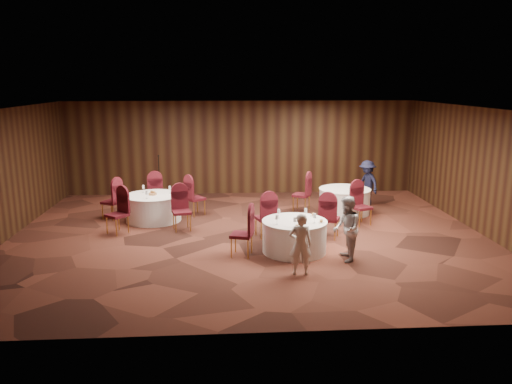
{
  "coord_description": "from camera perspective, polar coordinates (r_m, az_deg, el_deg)",
  "views": [
    {
      "loc": [
        -0.61,
        -12.13,
        3.86
      ],
      "look_at": [
        0.2,
        0.2,
        1.1
      ],
      "focal_mm": 35.0,
      "sensor_mm": 36.0,
      "label": 1
    }
  ],
  "objects": [
    {
      "name": "ground",
      "position": [
        12.74,
        -0.84,
        -5.04
      ],
      "size": [
        12.0,
        12.0,
        0.0
      ],
      "primitive_type": "plane",
      "color": "black",
      "rests_on": "ground"
    },
    {
      "name": "woman_a",
      "position": [
        10.13,
        5.1,
        -5.97
      ],
      "size": [
        0.49,
        0.34,
        1.29
      ],
      "primitive_type": "imported",
      "rotation": [
        0.0,
        0.0,
        3.07
      ],
      "color": "silver",
      "rests_on": "ground"
    },
    {
      "name": "chairs_left",
      "position": [
        14.29,
        -11.7,
        -1.27
      ],
      "size": [
        3.08,
        3.1,
        1.0
      ],
      "color": "#430D16",
      "rests_on": "ground"
    },
    {
      "name": "table_right",
      "position": [
        15.06,
        10.07,
        -0.98
      ],
      "size": [
        1.52,
        1.52,
        0.74
      ],
      "color": "white",
      "rests_on": "ground"
    },
    {
      "name": "table_left",
      "position": [
        14.33,
        -11.65,
        -1.75
      ],
      "size": [
        1.57,
        1.57,
        0.74
      ],
      "color": "white",
      "rests_on": "ground"
    },
    {
      "name": "woman_b",
      "position": [
        11.02,
        10.3,
        -4.17
      ],
      "size": [
        0.6,
        0.74,
        1.44
      ],
      "primitive_type": "imported",
      "rotation": [
        0.0,
        0.0,
        4.64
      ],
      "color": "#B2B1B6",
      "rests_on": "ground"
    },
    {
      "name": "table_main",
      "position": [
        11.53,
        4.41,
        -5.04
      ],
      "size": [
        1.49,
        1.49,
        0.74
      ],
      "color": "white",
      "rests_on": "ground"
    },
    {
      "name": "tabletop_left",
      "position": [
        14.23,
        -11.7,
        -0.0
      ],
      "size": [
        0.85,
        0.83,
        0.22
      ],
      "color": "silver",
      "rests_on": "table_left"
    },
    {
      "name": "chairs_main",
      "position": [
        12.09,
        2.77,
        -3.56
      ],
      "size": [
        2.9,
        2.0,
        1.0
      ],
      "color": "#430D16",
      "rests_on": "ground"
    },
    {
      "name": "chairs_right",
      "position": [
        14.48,
        8.43,
        -0.96
      ],
      "size": [
        2.09,
        2.3,
        1.0
      ],
      "color": "#430D16",
      "rests_on": "ground"
    },
    {
      "name": "mic_stand",
      "position": [
        16.44,
        -10.94,
        0.37
      ],
      "size": [
        0.24,
        0.24,
        1.54
      ],
      "color": "black",
      "rests_on": "ground"
    },
    {
      "name": "tabletop_main",
      "position": [
        11.31,
        5.21,
        -2.93
      ],
      "size": [
        1.12,
        1.08,
        0.22
      ],
      "color": "silver",
      "rests_on": "table_main"
    },
    {
      "name": "tabletop_right",
      "position": [
        14.82,
        11.23,
        0.82
      ],
      "size": [
        0.08,
        0.08,
        0.22
      ],
      "color": "silver",
      "rests_on": "table_right"
    },
    {
      "name": "man_c",
      "position": [
        16.08,
        12.58,
        1.01
      ],
      "size": [
        0.87,
        1.06,
        1.43
      ],
      "primitive_type": "imported",
      "rotation": [
        0.0,
        0.0,
        5.15
      ],
      "color": "black",
      "rests_on": "ground"
    },
    {
      "name": "room_shell",
      "position": [
        12.29,
        -0.87,
        3.72
      ],
      "size": [
        12.0,
        12.0,
        12.0
      ],
      "color": "silver",
      "rests_on": "ground"
    }
  ]
}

